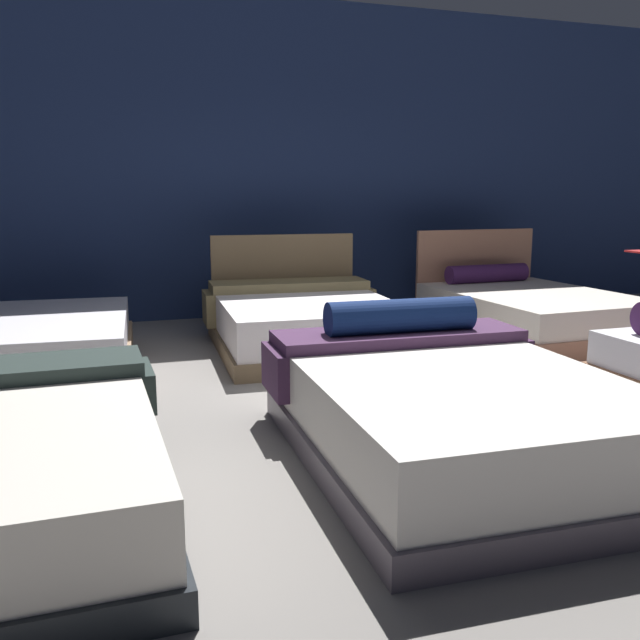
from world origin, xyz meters
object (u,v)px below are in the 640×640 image
object	(u,v)px
bed_3	(28,345)
bed_5	(530,311)
bed_1	(451,410)
bed_4	(304,321)

from	to	relation	value
bed_3	bed_5	size ratio (longest dim) A/B	0.95
bed_1	bed_3	bearing A→B (deg)	132.86
bed_3	bed_5	bearing A→B (deg)	3.35
bed_1	bed_3	xyz separation A→B (m)	(-2.31, 2.66, -0.05)
bed_1	bed_3	size ratio (longest dim) A/B	1.02
bed_1	bed_3	distance (m)	3.52
bed_4	bed_5	world-z (taller)	bed_5
bed_3	bed_4	xyz separation A→B (m)	(2.31, 0.06, 0.04)
bed_1	bed_5	size ratio (longest dim) A/B	0.97
bed_3	bed_5	world-z (taller)	bed_5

